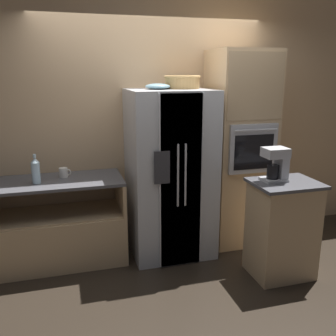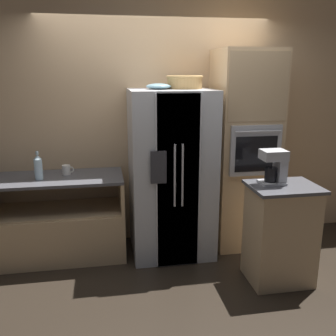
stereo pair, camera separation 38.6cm
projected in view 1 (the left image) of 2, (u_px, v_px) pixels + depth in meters
ground_plane at (164, 254)px, 4.10m from camera, size 20.00×20.00×0.00m
wall_back at (152, 121)px, 4.21m from camera, size 12.00×0.06×2.80m
counter_left at (45, 235)px, 3.84m from camera, size 1.59×0.63×0.88m
refrigerator at (170, 174)px, 3.98m from camera, size 0.86×0.79×1.76m
wall_oven at (239, 149)px, 4.21m from camera, size 0.66×0.68×2.17m
island_counter at (282, 229)px, 3.59m from camera, size 0.62×0.49×0.94m
wicker_basket at (182, 81)px, 3.87m from camera, size 0.38×0.38×0.13m
fruit_bowl at (158, 86)px, 3.73m from camera, size 0.25×0.25×0.06m
bottle_tall at (36, 170)px, 3.60m from camera, size 0.08×0.08×0.29m
mug at (64, 173)px, 3.82m from camera, size 0.12×0.09×0.10m
coffee_maker at (277, 163)px, 3.46m from camera, size 0.22×0.18×0.31m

